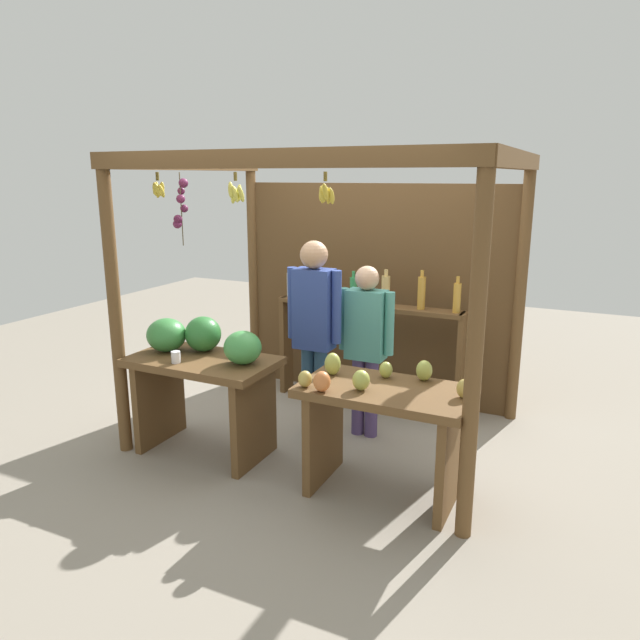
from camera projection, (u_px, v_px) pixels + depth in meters
name	position (u px, v px, depth m)	size (l,w,h in m)	color
ground_plane	(330.00, 432.00, 5.12)	(12.00, 12.00, 0.00)	gray
market_stall	(351.00, 268.00, 5.19)	(2.86, 2.13, 2.34)	brown
fruit_counter_left	(202.00, 366.00, 4.64)	(1.15, 0.68, 1.07)	brown
fruit_counter_right	(383.00, 416.00, 4.01)	(1.15, 0.66, 0.95)	brown
bottle_shelf_unit	(369.00, 326.00, 5.57)	(1.83, 0.22, 1.35)	brown
vendor_man	(314.00, 322.00, 4.82)	(0.48, 0.23, 1.67)	navy
vendor_woman	(366.00, 338.00, 4.87)	(0.48, 0.20, 1.47)	#503D71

